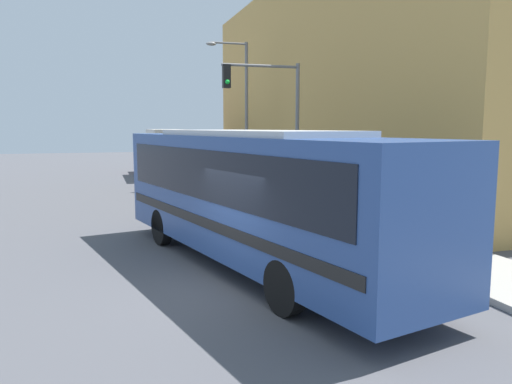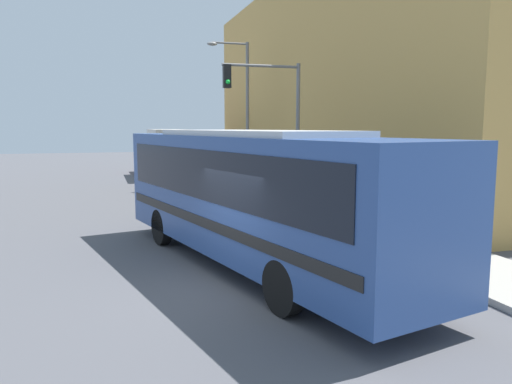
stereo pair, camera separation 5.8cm
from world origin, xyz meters
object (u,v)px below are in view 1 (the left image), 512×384
city_bus (254,189)px  delivery_truck (165,151)px  parking_meter (302,186)px  street_lamp (242,103)px  fire_hydrant (331,209)px  traffic_light_pole (273,110)px

city_bus → delivery_truck: 23.50m
parking_meter → street_lamp: street_lamp is taller
parking_meter → delivery_truck: bearing=101.4°
fire_hydrant → delivery_truck: bearing=99.8°
traffic_light_pole → delivery_truck: bearing=98.8°
parking_meter → traffic_light_pole: bearing=133.2°
traffic_light_pole → parking_meter: size_ratio=4.34×
fire_hydrant → parking_meter: bearing=90.0°
traffic_light_pole → parking_meter: (0.91, -0.97, -3.06)m
city_bus → parking_meter: size_ratio=8.38×
fire_hydrant → traffic_light_pole: 5.14m
fire_hydrant → parking_meter: size_ratio=0.62×
city_bus → parking_meter: (4.18, 6.93, -0.88)m
city_bus → parking_meter: 8.15m
fire_hydrant → street_lamp: size_ratio=0.10×
fire_hydrant → traffic_light_pole: traffic_light_pole is taller
traffic_light_pole → street_lamp: street_lamp is taller
street_lamp → traffic_light_pole: bearing=-96.5°
delivery_truck → street_lamp: size_ratio=1.08×
fire_hydrant → parking_meter: parking_meter is taller
parking_meter → city_bus: bearing=-121.1°
delivery_truck → street_lamp: 9.00m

